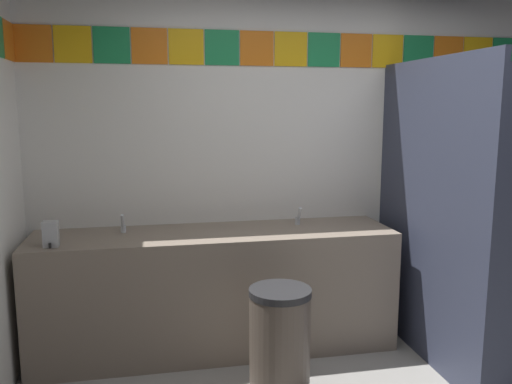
{
  "coord_description": "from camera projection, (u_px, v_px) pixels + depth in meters",
  "views": [
    {
      "loc": [
        -1.15,
        -2.14,
        1.7
      ],
      "look_at": [
        -0.5,
        1.07,
        1.16
      ],
      "focal_mm": 36.8,
      "sensor_mm": 36.0,
      "label": 1
    }
  ],
  "objects": [
    {
      "name": "wall_back",
      "position": [
        304.0,
        160.0,
        4.01
      ],
      "size": [
        4.04,
        0.09,
        2.57
      ],
      "color": "white",
      "rests_on": "ground_plane"
    },
    {
      "name": "vanity_counter",
      "position": [
        216.0,
        289.0,
        3.67
      ],
      "size": [
        2.47,
        0.61,
        0.84
      ],
      "color": "gray",
      "rests_on": "ground_plane"
    },
    {
      "name": "faucet_left",
      "position": [
        123.0,
        225.0,
        3.56
      ],
      "size": [
        0.04,
        0.1,
        0.14
      ],
      "color": "silver",
      "rests_on": "vanity_counter"
    },
    {
      "name": "faucet_right",
      "position": [
        298.0,
        218.0,
        3.8
      ],
      "size": [
        0.04,
        0.1,
        0.14
      ],
      "color": "silver",
      "rests_on": "vanity_counter"
    },
    {
      "name": "soap_dispenser",
      "position": [
        51.0,
        234.0,
        3.21
      ],
      "size": [
        0.09,
        0.09,
        0.16
      ],
      "color": "#B7BABF",
      "rests_on": "vanity_counter"
    },
    {
      "name": "stall_divider",
      "position": [
        473.0,
        219.0,
        3.26
      ],
      "size": [
        0.92,
        1.39,
        2.0
      ],
      "color": "#33384C",
      "rests_on": "ground_plane"
    },
    {
      "name": "toilet",
      "position": [
        474.0,
        294.0,
        3.93
      ],
      "size": [
        0.39,
        0.49,
        0.74
      ],
      "color": "white",
      "rests_on": "ground_plane"
    },
    {
      "name": "trash_bin",
      "position": [
        280.0,
        345.0,
        3.01
      ],
      "size": [
        0.36,
        0.36,
        0.68
      ],
      "color": "brown",
      "rests_on": "ground_plane"
    }
  ]
}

